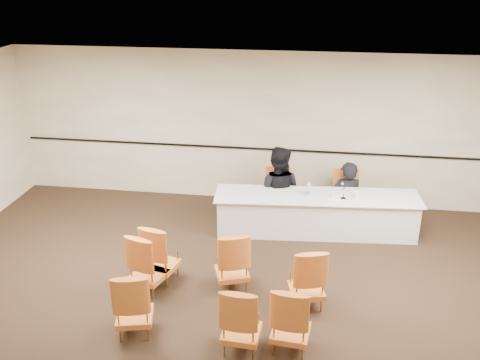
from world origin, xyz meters
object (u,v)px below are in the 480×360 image
at_px(aud_chair_back_left, 134,302).
at_px(coffee_cup, 357,195).
at_px(panelist_second_chair, 277,195).
at_px(aud_chair_front_mid, 232,260).
at_px(panelist_second, 277,194).
at_px(panelist_main, 345,204).
at_px(aud_chair_front_right, 307,277).
at_px(panelist_main_chair, 346,196).
at_px(microphone, 344,192).
at_px(aud_chair_back_right, 291,317).
at_px(water_bottle, 308,189).
at_px(drinking_glass, 332,195).
at_px(panel_table, 316,214).
at_px(aud_chair_front_left, 148,262).
at_px(aud_chair_extra, 161,252).
at_px(aud_chair_back_mid, 241,318).

bearing_deg(aud_chair_back_left, coffee_cup, 33.70).
xyz_separation_m(panelist_second_chair, aud_chair_back_left, (-1.56, -3.64, 0.00)).
bearing_deg(aud_chair_front_mid, panelist_second, 59.14).
xyz_separation_m(panelist_main, aud_chair_front_right, (-0.63, -2.82, 0.15)).
height_order(panelist_main_chair, microphone, microphone).
bearing_deg(aud_chair_back_right, water_bottle, 93.83).
bearing_deg(drinking_glass, panel_table, 166.94).
distance_m(panel_table, aud_chair_back_left, 3.90).
distance_m(aud_chair_front_mid, aud_chair_back_right, 1.55).
relative_size(aud_chair_front_left, aud_chair_extra, 1.00).
bearing_deg(aud_chair_back_mid, aud_chair_front_right, 57.17).
relative_size(water_bottle, aud_chair_back_left, 0.27).
relative_size(panelist_main, aud_chair_back_left, 1.75).
distance_m(drinking_glass, aud_chair_extra, 3.15).
bearing_deg(panelist_main, panelist_second_chair, -10.39).
relative_size(aud_chair_front_right, aud_chair_back_mid, 1.00).
distance_m(aud_chair_front_right, aud_chair_extra, 2.22).
distance_m(coffee_cup, aud_chair_front_mid, 2.71).
relative_size(microphone, aud_chair_back_right, 0.27).
relative_size(panelist_main, aud_chair_front_mid, 1.75).
bearing_deg(panelist_second, aud_chair_back_mid, 95.56).
bearing_deg(panelist_second, water_bottle, 145.65).
bearing_deg(coffee_cup, panelist_second_chair, 160.50).
relative_size(aud_chair_front_left, aud_chair_back_left, 1.00).
distance_m(microphone, aud_chair_front_right, 2.27).
bearing_deg(aud_chair_back_mid, aud_chair_back_left, 178.72).
bearing_deg(aud_chair_front_left, aud_chair_back_left, -66.07).
relative_size(panelist_main, microphone, 6.53).
bearing_deg(panelist_main, aud_chair_front_right, 62.36).
xyz_separation_m(panelist_second, coffee_cup, (1.41, -0.50, 0.29)).
distance_m(panelist_main, aud_chair_front_mid, 3.07).
height_order(aud_chair_front_mid, aud_chair_back_left, same).
distance_m(microphone, aud_chair_back_mid, 3.49).
relative_size(microphone, coffee_cup, 1.99).
distance_m(aud_chair_front_mid, aud_chair_extra, 1.10).
xyz_separation_m(panelist_main, panelist_main_chair, (0.00, 0.00, 0.15)).
distance_m(aud_chair_front_right, aud_chair_back_left, 2.37).
xyz_separation_m(aud_chair_front_mid, aud_chair_back_mid, (0.34, -1.33, 0.00)).
relative_size(aud_chair_back_mid, aud_chair_extra, 1.00).
height_order(microphone, aud_chair_back_right, microphone).
distance_m(coffee_cup, aud_chair_extra, 3.53).
distance_m(drinking_glass, aud_chair_front_right, 2.22).
bearing_deg(panelist_second, aud_chair_front_mid, 86.64).
xyz_separation_m(panelist_main, aud_chair_back_left, (-2.82, -3.74, 0.15)).
height_order(panelist_second, microphone, panelist_second).
bearing_deg(panelist_main, panelist_second, -10.39).
bearing_deg(aud_chair_back_left, water_bottle, 42.76).
xyz_separation_m(microphone, aud_chair_back_left, (-2.73, -3.09, -0.37)).
xyz_separation_m(panelist_main, water_bottle, (-0.69, -0.62, 0.52)).
distance_m(panel_table, aud_chair_extra, 2.98).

